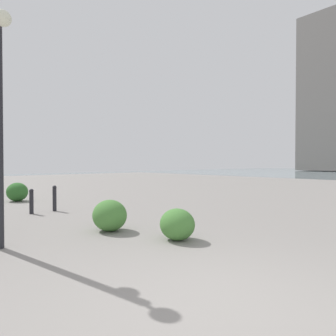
# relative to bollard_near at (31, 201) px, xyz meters

# --- Properties ---
(bollard_near) EXTENTS (0.13, 0.13, 0.76)m
(bollard_near) POSITION_rel_bollard_near_xyz_m (0.00, 0.00, 0.00)
(bollard_near) COLOR #232328
(bollard_near) RESTS_ON ground
(bollard_mid) EXTENTS (0.13, 0.13, 0.83)m
(bollard_mid) POSITION_rel_bollard_near_xyz_m (0.04, -0.72, 0.03)
(bollard_mid) COLOR #232328
(bollard_mid) RESTS_ON ground
(shrub_low) EXTENTS (0.84, 0.76, 0.71)m
(shrub_low) POSITION_rel_bollard_near_xyz_m (-3.56, -0.58, -0.04)
(shrub_low) COLOR #477F38
(shrub_low) RESTS_ON ground
(shrub_round) EXTENTS (0.89, 0.80, 0.75)m
(shrub_round) POSITION_rel_bollard_near_xyz_m (3.45, -0.54, -0.02)
(shrub_round) COLOR #2D6628
(shrub_round) RESTS_ON ground
(shrub_wide) EXTENTS (0.75, 0.67, 0.64)m
(shrub_wide) POSITION_rel_bollard_near_xyz_m (-5.16, -1.18, -0.08)
(shrub_wide) COLOR #477F38
(shrub_wide) RESTS_ON ground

